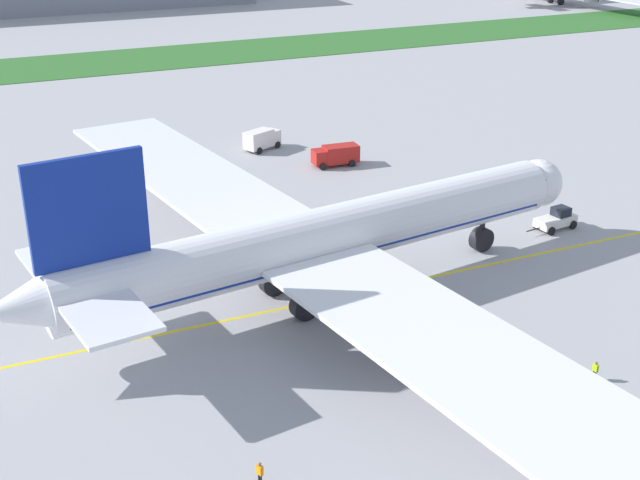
% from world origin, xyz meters
% --- Properties ---
extents(ground_plane, '(600.00, 600.00, 0.00)m').
position_xyz_m(ground_plane, '(0.00, 0.00, 0.00)').
color(ground_plane, '#9E9EA3').
rests_on(ground_plane, ground).
extents(apron_taxi_line, '(280.00, 0.36, 0.01)m').
position_xyz_m(apron_taxi_line, '(0.00, -3.07, 0.00)').
color(apron_taxi_line, yellow).
rests_on(apron_taxi_line, ground).
extents(grass_median_strip, '(320.00, 24.00, 0.10)m').
position_xyz_m(grass_median_strip, '(0.00, 107.19, 0.05)').
color(grass_median_strip, '#2D6628').
rests_on(grass_median_strip, ground).
extents(airliner_foreground, '(56.50, 91.80, 16.28)m').
position_xyz_m(airliner_foreground, '(-4.70, -2.47, 5.53)').
color(airliner_foreground, white).
rests_on(airliner_foreground, ground).
extents(pushback_tug, '(6.45, 2.87, 2.26)m').
position_xyz_m(pushback_tug, '(24.61, 1.48, 1.03)').
color(pushback_tug, white).
rests_on(pushback_tug, ground).
extents(ground_crew_wingwalker_port, '(0.29, 0.55, 1.57)m').
position_xyz_m(ground_crew_wingwalker_port, '(8.27, -23.02, 0.96)').
color(ground_crew_wingwalker_port, black).
rests_on(ground_crew_wingwalker_port, ground).
extents(ground_crew_marshaller_front, '(0.38, 0.57, 1.69)m').
position_xyz_m(ground_crew_marshaller_front, '(-18.19, -23.69, 1.03)').
color(ground_crew_marshaller_front, black).
rests_on(ground_crew_marshaller_front, ground).
extents(ground_crew_wingwalker_starboard, '(0.56, 0.42, 1.73)m').
position_xyz_m(ground_crew_wingwalker_starboard, '(-9.26, 8.97, 1.05)').
color(ground_crew_wingwalker_starboard, black).
rests_on(ground_crew_wingwalker_starboard, ground).
extents(service_truck_baggage_loader, '(5.70, 4.10, 2.76)m').
position_xyz_m(service_truck_baggage_loader, '(6.73, 40.29, 1.52)').
color(service_truck_baggage_loader, white).
rests_on(service_truck_baggage_loader, ground).
extents(service_truck_catering_van, '(6.04, 2.91, 2.60)m').
position_xyz_m(service_truck_catering_van, '(12.75, 30.00, 1.45)').
color(service_truck_catering_van, '#B21E19').
rests_on(service_truck_catering_van, ground).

